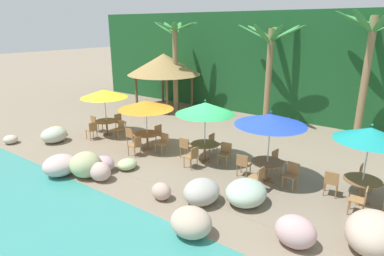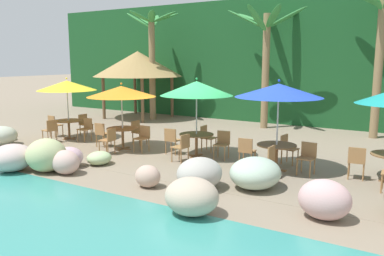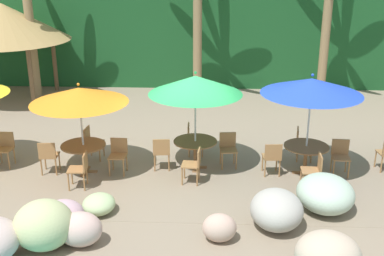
{
  "view_description": "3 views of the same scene",
  "coord_description": "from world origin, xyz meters",
  "px_view_note": "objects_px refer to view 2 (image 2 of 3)",
  "views": [
    {
      "loc": [
        6.9,
        -10.0,
        5.22
      ],
      "look_at": [
        -0.69,
        0.5,
        1.13
      ],
      "focal_mm": 30.52,
      "sensor_mm": 36.0,
      "label": 1
    },
    {
      "loc": [
        6.6,
        -10.63,
        3.08
      ],
      "look_at": [
        0.02,
        0.15,
        0.91
      ],
      "focal_mm": 37.37,
      "sensor_mm": 36.0,
      "label": 2
    },
    {
      "loc": [
        0.64,
        -11.23,
        5.21
      ],
      "look_at": [
        0.12,
        0.31,
        1.01
      ],
      "focal_mm": 45.48,
      "sensor_mm": 36.0,
      "label": 3
    }
  ],
  "objects_px": {
    "palm_tree_third": "(381,32)",
    "chair_orange_left": "(102,133)",
    "chair_teal_left": "(357,160)",
    "palm_tree_nearest": "(152,46)",
    "chair_yellow_right": "(51,129)",
    "umbrella_blue": "(279,90)",
    "dining_table_orange": "(123,132)",
    "chair_blue_inland": "(287,147)",
    "umbrella_yellow": "(67,85)",
    "chair_yellow_inland": "(85,123)",
    "chair_yellow_left": "(54,124)",
    "chair_green_left": "(172,139)",
    "chair_blue_seaward": "(307,156)",
    "chair_blue_left": "(246,150)",
    "chair_blue_right": "(267,159)",
    "dining_table_blue": "(277,149)",
    "chair_orange_right": "(109,139)",
    "dining_table_green": "(196,138)",
    "chair_green_right": "(182,146)",
    "umbrella_green": "(197,88)",
    "palm_tree_second": "(266,44)",
    "dining_table_yellow": "(69,123)",
    "umbrella_orange": "(121,91)",
    "chair_yellow_seaward": "(86,128)",
    "chair_green_seaward": "(222,143)",
    "chair_orange_inland": "(138,131)",
    "palapa_hut": "(138,64)",
    "chair_green_inland": "(207,136)"
  },
  "relations": [
    {
      "from": "chair_orange_left",
      "to": "palm_tree_nearest",
      "type": "bearing_deg",
      "value": 111.65
    },
    {
      "from": "dining_table_green",
      "to": "chair_green_right",
      "type": "bearing_deg",
      "value": -89.06
    },
    {
      "from": "palm_tree_second",
      "to": "chair_blue_right",
      "type": "bearing_deg",
      "value": -68.08
    },
    {
      "from": "umbrella_yellow",
      "to": "chair_yellow_inland",
      "type": "xyz_separation_m",
      "value": [
        -0.02,
        0.85,
        -1.58
      ]
    },
    {
      "from": "palapa_hut",
      "to": "chair_blue_right",
      "type": "bearing_deg",
      "value": -35.09
    },
    {
      "from": "umbrella_orange",
      "to": "chair_green_seaward",
      "type": "height_order",
      "value": "umbrella_orange"
    },
    {
      "from": "umbrella_orange",
      "to": "dining_table_blue",
      "type": "distance_m",
      "value": 5.66
    },
    {
      "from": "chair_orange_inland",
      "to": "chair_blue_right",
      "type": "xyz_separation_m",
      "value": [
        5.56,
        -1.53,
        0.0
      ]
    },
    {
      "from": "chair_yellow_seaward",
      "to": "dining_table_blue",
      "type": "relative_size",
      "value": 0.79
    },
    {
      "from": "chair_blue_inland",
      "to": "dining_table_blue",
      "type": "bearing_deg",
      "value": -92.25
    },
    {
      "from": "chair_green_seaward",
      "to": "chair_blue_right",
      "type": "xyz_separation_m",
      "value": [
        1.96,
        -1.25,
        0.0
      ]
    },
    {
      "from": "chair_blue_seaward",
      "to": "chair_blue_left",
      "type": "distance_m",
      "value": 1.71
    },
    {
      "from": "chair_orange_right",
      "to": "chair_yellow_left",
      "type": "bearing_deg",
      "value": 164.55
    },
    {
      "from": "dining_table_yellow",
      "to": "chair_teal_left",
      "type": "relative_size",
      "value": 1.26
    },
    {
      "from": "chair_teal_left",
      "to": "palm_tree_nearest",
      "type": "relative_size",
      "value": 0.16
    },
    {
      "from": "umbrella_green",
      "to": "chair_green_seaward",
      "type": "relative_size",
      "value": 2.91
    },
    {
      "from": "umbrella_yellow",
      "to": "chair_blue_right",
      "type": "xyz_separation_m",
      "value": [
        8.53,
        -0.94,
        -1.58
      ]
    },
    {
      "from": "dining_table_orange",
      "to": "chair_blue_inland",
      "type": "bearing_deg",
      "value": 10.58
    },
    {
      "from": "palm_tree_third",
      "to": "chair_orange_left",
      "type": "bearing_deg",
      "value": -139.34
    },
    {
      "from": "chair_yellow_left",
      "to": "umbrella_yellow",
      "type": "bearing_deg",
      "value": 0.42
    },
    {
      "from": "chair_orange_left",
      "to": "chair_blue_right",
      "type": "bearing_deg",
      "value": -4.72
    },
    {
      "from": "chair_orange_left",
      "to": "chair_green_inland",
      "type": "distance_m",
      "value": 3.75
    },
    {
      "from": "dining_table_orange",
      "to": "umbrella_blue",
      "type": "relative_size",
      "value": 0.43
    },
    {
      "from": "dining_table_yellow",
      "to": "dining_table_orange",
      "type": "relative_size",
      "value": 1.0
    },
    {
      "from": "dining_table_blue",
      "to": "chair_yellow_right",
      "type": "bearing_deg",
      "value": -174.86
    },
    {
      "from": "dining_table_yellow",
      "to": "dining_table_blue",
      "type": "height_order",
      "value": "same"
    },
    {
      "from": "chair_blue_right",
      "to": "palm_tree_third",
      "type": "bearing_deg",
      "value": 77.66
    },
    {
      "from": "umbrella_yellow",
      "to": "chair_orange_left",
      "type": "xyz_separation_m",
      "value": [
        2.15,
        -0.42,
        -1.58
      ]
    },
    {
      "from": "chair_green_seaward",
      "to": "chair_green_inland",
      "type": "relative_size",
      "value": 1.0
    },
    {
      "from": "chair_orange_right",
      "to": "umbrella_blue",
      "type": "relative_size",
      "value": 0.34
    },
    {
      "from": "chair_blue_inland",
      "to": "palm_tree_nearest",
      "type": "relative_size",
      "value": 0.16
    },
    {
      "from": "umbrella_blue",
      "to": "umbrella_yellow",
      "type": "bearing_deg",
      "value": 179.39
    },
    {
      "from": "chair_green_left",
      "to": "palapa_hut",
      "type": "relative_size",
      "value": 0.19
    },
    {
      "from": "dining_table_green",
      "to": "palm_tree_third",
      "type": "distance_m",
      "value": 8.47
    },
    {
      "from": "umbrella_yellow",
      "to": "chair_orange_left",
      "type": "relative_size",
      "value": 2.76
    },
    {
      "from": "umbrella_blue",
      "to": "dining_table_orange",
      "type": "bearing_deg",
      "value": -178.15
    },
    {
      "from": "chair_yellow_inland",
      "to": "dining_table_green",
      "type": "distance_m",
      "value": 5.81
    },
    {
      "from": "chair_orange_right",
      "to": "chair_teal_left",
      "type": "height_order",
      "value": "same"
    },
    {
      "from": "chair_yellow_left",
      "to": "chair_green_left",
      "type": "relative_size",
      "value": 1.0
    },
    {
      "from": "umbrella_orange",
      "to": "dining_table_orange",
      "type": "xyz_separation_m",
      "value": [
        0.0,
        0.0,
        -1.39
      ]
    },
    {
      "from": "chair_orange_right",
      "to": "dining_table_green",
      "type": "height_order",
      "value": "chair_orange_right"
    },
    {
      "from": "chair_yellow_right",
      "to": "umbrella_blue",
      "type": "bearing_deg",
      "value": 5.14
    },
    {
      "from": "umbrella_green",
      "to": "chair_blue_inland",
      "type": "distance_m",
      "value": 3.3
    },
    {
      "from": "chair_orange_right",
      "to": "chair_green_inland",
      "type": "relative_size",
      "value": 1.0
    },
    {
      "from": "chair_green_right",
      "to": "chair_teal_left",
      "type": "bearing_deg",
      "value": 10.11
    },
    {
      "from": "chair_blue_seaward",
      "to": "palm_tree_second",
      "type": "relative_size",
      "value": 0.16
    },
    {
      "from": "palapa_hut",
      "to": "chair_green_right",
      "type": "bearing_deg",
      "value": -43.46
    },
    {
      "from": "umbrella_yellow",
      "to": "chair_blue_left",
      "type": "height_order",
      "value": "umbrella_yellow"
    },
    {
      "from": "umbrella_green",
      "to": "umbrella_blue",
      "type": "distance_m",
      "value": 2.74
    },
    {
      "from": "chair_yellow_right",
      "to": "palm_tree_third",
      "type": "relative_size",
      "value": 0.15
    }
  ]
}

